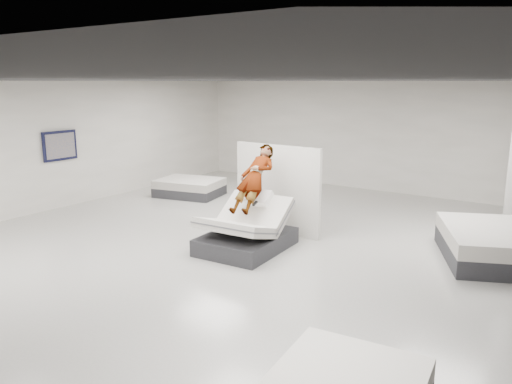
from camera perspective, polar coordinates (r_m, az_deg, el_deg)
room at (r=8.93m, az=-2.07°, el=2.30°), size 14.00×14.04×3.20m
hero_bed at (r=9.63m, az=-1.13°, el=-4.60°), size 1.47×1.89×1.09m
person at (r=9.68m, az=-0.18°, el=0.35°), size 0.67×1.44×1.44m
remote at (r=9.32m, az=-0.13°, el=-1.31°), size 0.06×0.14×0.08m
divider_panel at (r=10.62m, az=2.44°, el=0.34°), size 2.08×0.16×1.89m
flat_bed_right_far at (r=10.02m, az=25.40°, el=-5.46°), size 2.37×2.65×0.60m
flat_bed_left_far at (r=14.30m, az=-7.60°, el=0.52°), size 1.96×1.63×0.47m
wall_poster at (r=13.57m, az=-21.50°, el=4.95°), size 0.06×0.95×0.75m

